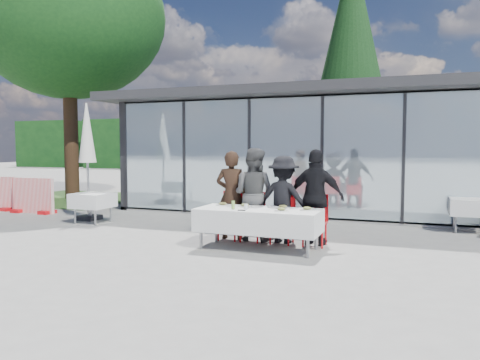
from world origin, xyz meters
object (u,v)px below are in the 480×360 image
object	(u,v)px
dining_table	(258,220)
diner_d	(316,197)
diner_a	(232,195)
conifer_tree	(351,51)
spare_table_left	(93,201)
diner_chair_a	(231,213)
diner_chair_d	(316,217)
folded_eyeglasses	(242,210)
diner_b	(253,194)
plate_d	(307,209)
plate_a	(223,204)
spare_table_right	(470,207)
diner_chair_c	(283,215)
diner_c	(283,199)
plate_c	(283,207)
market_umbrella	(87,142)
plate_extra	(281,210)
juice_bottle	(233,205)
plate_b	(245,206)
deciduous_tree	(68,18)
diner_chair_b	(253,214)

from	to	relation	value
dining_table	diner_d	distance (m)	1.24
diner_a	conifer_tree	bearing A→B (deg)	-98.77
spare_table_left	conifer_tree	bearing A→B (deg)	67.17
dining_table	conifer_tree	distance (m)	13.79
diner_chair_a	diner_chair_d	bearing A→B (deg)	0.00
folded_eyeglasses	diner_b	bearing A→B (deg)	98.25
plate_d	plate_a	bearing A→B (deg)	176.32
spare_table_right	conifer_tree	distance (m)	11.47
diner_chair_c	diner_d	bearing A→B (deg)	0.58
diner_c	folded_eyeglasses	world-z (taller)	diner_c
diner_b	plate_c	size ratio (longest dim) A/B	6.88
plate_c	market_umbrella	world-z (taller)	market_umbrella
diner_chair_c	diner_c	bearing A→B (deg)	90.00
dining_table	diner_chair_d	bearing A→B (deg)	39.63
diner_chair_a	conifer_tree	world-z (taller)	conifer_tree
diner_chair_a	folded_eyeglasses	world-z (taller)	diner_chair_a
diner_b	plate_extra	size ratio (longest dim) A/B	6.88
spare_table_left	juice_bottle	bearing A→B (deg)	-20.13
diner_chair_c	plate_b	size ratio (longest dim) A/B	3.60
plate_extra	diner_b	bearing A→B (deg)	132.56
dining_table	spare_table_right	world-z (taller)	dining_table
dining_table	deciduous_tree	xyz separation A→B (m)	(-9.08, 5.67, 5.94)
plate_d	folded_eyeglasses	bearing A→B (deg)	-157.27
diner_d	market_umbrella	distance (m)	6.30
plate_a	spare_table_right	world-z (taller)	plate_a
folded_eyeglasses	plate_a	bearing A→B (deg)	136.98
diner_b	plate_b	size ratio (longest dim) A/B	6.88
diner_b	spare_table_left	size ratio (longest dim) A/B	2.17
conifer_tree	juice_bottle	bearing A→B (deg)	-91.54
diner_chair_c	juice_bottle	distance (m)	1.20
plate_d	diner_chair_a	bearing A→B (deg)	159.41
diner_chair_b	plate_c	xyz separation A→B (m)	(0.76, -0.53, 0.24)
diner_c	plate_extra	bearing A→B (deg)	108.83
diner_b	diner_c	bearing A→B (deg)	-171.38
spare_table_left	deciduous_tree	world-z (taller)	deciduous_tree
diner_a	plate_d	size ratio (longest dim) A/B	6.67
folded_eyeglasses	dining_table	bearing A→B (deg)	60.12
diner_c	deciduous_tree	distance (m)	11.96
spare_table_left	diner_chair_b	bearing A→B (deg)	-8.57
deciduous_tree	conifer_tree	bearing A→B (deg)	37.87
plate_extra	market_umbrella	xyz separation A→B (m)	(-5.70, 1.91, 1.25)
spare_table_left	plate_c	bearing A→B (deg)	-12.93
plate_a	folded_eyeglasses	xyz separation A→B (m)	(0.60, -0.56, -0.02)
folded_eyeglasses	market_umbrella	xyz separation A→B (m)	(-5.02, 2.10, 1.26)
diner_chair_b	diner_c	size ratio (longest dim) A/B	0.57
dining_table	plate_a	xyz separation A→B (m)	(-0.80, 0.21, 0.24)
diner_chair_a	deciduous_tree	bearing A→B (deg)	149.18
spare_table_right	market_umbrella	xyz separation A→B (m)	(-9.03, -1.60, 1.47)
plate_extra	spare_table_left	distance (m)	5.53
diner_b	spare_table_left	xyz separation A→B (m)	(-4.45, 0.66, -0.38)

